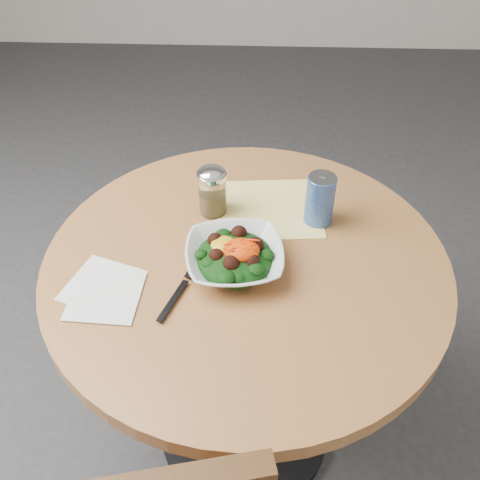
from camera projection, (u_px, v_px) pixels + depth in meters
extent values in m
plane|color=#2E2F31|center=(244.00, 427.00, 1.69)|extent=(6.00, 6.00, 0.00)
cylinder|color=black|center=(244.00, 425.00, 1.68)|extent=(0.52, 0.52, 0.03)
cylinder|color=black|center=(245.00, 362.00, 1.45)|extent=(0.10, 0.10, 0.71)
cylinder|color=#AD733E|center=(246.00, 264.00, 1.20)|extent=(0.90, 0.90, 0.04)
cube|color=#E3B70B|center=(268.00, 209.00, 1.31)|extent=(0.27, 0.25, 0.00)
cube|color=silver|center=(103.00, 285.00, 1.12)|extent=(0.18, 0.18, 0.00)
cube|color=silver|center=(105.00, 296.00, 1.10)|extent=(0.15, 0.15, 0.00)
imported|color=silver|center=(235.00, 258.00, 1.15)|extent=(0.23, 0.23, 0.05)
ellipsoid|color=black|center=(235.00, 259.00, 1.15)|extent=(0.17, 0.17, 0.06)
ellipsoid|color=gold|center=(223.00, 244.00, 1.14)|extent=(0.05, 0.05, 0.02)
ellipsoid|color=red|center=(241.00, 250.00, 1.12)|extent=(0.08, 0.07, 0.04)
cube|color=black|center=(173.00, 301.00, 1.08)|extent=(0.05, 0.12, 0.00)
cube|color=black|center=(195.00, 270.00, 1.15)|extent=(0.04, 0.07, 0.00)
cylinder|color=silver|center=(212.00, 194.00, 1.27)|extent=(0.07, 0.07, 0.10)
cylinder|color=#A28B4B|center=(213.00, 202.00, 1.28)|extent=(0.06, 0.06, 0.06)
cylinder|color=silver|center=(212.00, 175.00, 1.23)|extent=(0.07, 0.07, 0.01)
ellipsoid|color=silver|center=(212.00, 173.00, 1.23)|extent=(0.07, 0.07, 0.03)
cylinder|color=navy|center=(320.00, 200.00, 1.24)|extent=(0.07, 0.07, 0.12)
cylinder|color=silver|center=(323.00, 177.00, 1.19)|extent=(0.06, 0.06, 0.00)
cube|color=silver|center=(323.00, 174.00, 1.20)|extent=(0.01, 0.02, 0.00)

